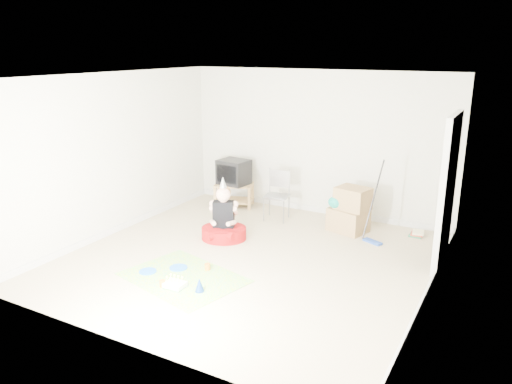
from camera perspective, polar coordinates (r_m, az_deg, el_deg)
The scene contains 16 objects.
ground at distance 7.33m, azimuth -0.82°, elevation -7.65°, with size 5.00×5.00×0.00m, color #C7B48F.
doorway_recess at distance 7.34m, azimuth 21.14°, elevation -0.24°, with size 0.02×0.90×2.05m, color black.
tv_stand at distance 9.60m, azimuth -2.52°, elevation -0.11°, with size 0.83×0.67×0.45m.
crt_tv at distance 9.49m, azimuth -2.55°, elevation 2.30°, with size 0.55×0.45×0.47m, color black.
folding_chair at distance 8.82m, azimuth 2.36°, elevation -0.47°, with size 0.46×0.45×0.90m.
cardboard_boxes at distance 8.41m, azimuth 10.62°, elevation -2.08°, with size 0.71×0.60×0.76m.
floor_mop at distance 8.02m, azimuth 13.27°, elevation -3.95°, with size 0.33×0.40×1.27m.
book_pile at distance 8.59m, azimuth 17.95°, elevation -4.52°, with size 0.22×0.26×0.09m.
seated_woman at distance 8.00m, azimuth -3.70°, elevation -3.86°, with size 0.94×0.94×1.03m.
party_mat at distance 6.84m, azimuth -8.31°, elevation -9.63°, with size 1.56×1.13×0.01m, color #F33380.
birthday_cake at distance 6.58m, azimuth -9.25°, elevation -10.46°, with size 0.26×0.21×0.13m.
blue_plate_near at distance 7.11m, azimuth -8.85°, elevation -8.53°, with size 0.25×0.25×0.01m, color blue.
blue_plate_far at distance 7.08m, azimuth -12.26°, elevation -8.85°, with size 0.24×0.24×0.01m, color blue.
orange_cup_near at distance 6.99m, azimuth -5.57°, elevation -8.49°, with size 0.08×0.08×0.09m, color orange.
orange_cup_far at distance 6.62m, azimuth -10.66°, elevation -10.24°, with size 0.08×0.08×0.09m, color orange.
blue_party_hat at distance 6.41m, azimuth -6.48°, elevation -10.49°, with size 0.12×0.12×0.18m, color #194AB5.
Camera 1 is at (3.31, -5.83, 2.97)m, focal length 35.00 mm.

